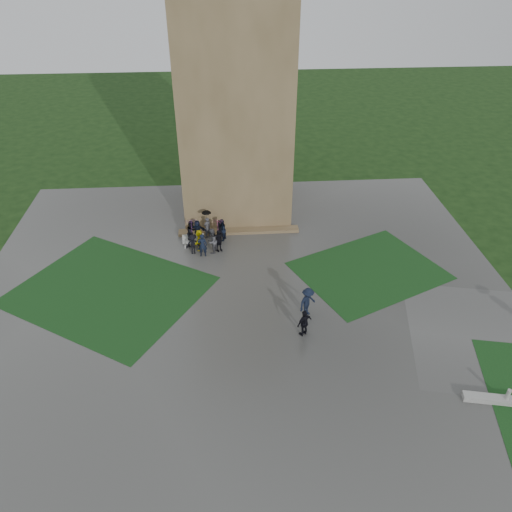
{
  "coord_description": "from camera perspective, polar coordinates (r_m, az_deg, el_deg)",
  "views": [
    {
      "loc": [
        -0.93,
        -21.58,
        19.42
      ],
      "look_at": [
        0.94,
        5.53,
        1.2
      ],
      "focal_mm": 35.0,
      "sensor_mm": 36.0,
      "label": 1
    }
  ],
  "objects": [
    {
      "name": "lawn_inset_right",
      "position": [
        34.22,
        12.79,
        -1.64
      ],
      "size": [
        11.12,
        10.15,
        0.01
      ],
      "primitive_type": "cube",
      "rotation": [
        0.0,
        0.0,
        0.44
      ],
      "color": "#123414",
      "rests_on": "plaza"
    },
    {
      "name": "ground",
      "position": [
        29.04,
        -1.12,
        -8.13
      ],
      "size": [
        120.0,
        120.0,
        0.0
      ],
      "primitive_type": "plane",
      "color": "black"
    },
    {
      "name": "pedestrian_near",
      "position": [
        28.12,
        5.55,
        -7.62
      ],
      "size": [
        1.15,
        1.03,
        1.71
      ],
      "primitive_type": "imported",
      "rotation": [
        0.0,
        0.0,
        3.72
      ],
      "color": "black",
      "rests_on": "plaza"
    },
    {
      "name": "tower",
      "position": [
        38.04,
        -2.52,
        17.92
      ],
      "size": [
        8.0,
        8.0,
        18.0
      ],
      "primitive_type": "cube",
      "color": "brown",
      "rests_on": "ground"
    },
    {
      "name": "plaza",
      "position": [
        30.55,
        -1.32,
        -5.61
      ],
      "size": [
        34.0,
        34.0,
        0.02
      ],
      "primitive_type": "cube",
      "color": "#3C3C39",
      "rests_on": "ground"
    },
    {
      "name": "visitor_cluster",
      "position": [
        35.4,
        -5.73,
        2.54
      ],
      "size": [
        2.93,
        3.07,
        2.7
      ],
      "color": "black",
      "rests_on": "plaza"
    },
    {
      "name": "bench",
      "position": [
        35.94,
        -7.16,
        1.75
      ],
      "size": [
        1.57,
        0.57,
        0.9
      ],
      "rotation": [
        0.0,
        0.0,
        0.06
      ],
      "color": "#A4A4A0",
      "rests_on": "plaza"
    },
    {
      "name": "pedestrian_mid",
      "position": [
        29.4,
        5.92,
        -5.25
      ],
      "size": [
        1.35,
        1.27,
        1.9
      ],
      "primitive_type": "imported",
      "rotation": [
        0.0,
        0.0,
        0.69
      ],
      "color": "black",
      "rests_on": "plaza"
    },
    {
      "name": "tower_plinth",
      "position": [
        37.53,
        -1.97,
        2.89
      ],
      "size": [
        9.0,
        0.8,
        0.22
      ],
      "primitive_type": "cube",
      "color": "brown",
      "rests_on": "plaza"
    },
    {
      "name": "lawn_inset_left",
      "position": [
        32.98,
        -16.45,
        -3.8
      ],
      "size": [
        14.1,
        13.46,
        0.01
      ],
      "primitive_type": "cube",
      "rotation": [
        0.0,
        0.0,
        -0.56
      ],
      "color": "#123414",
      "rests_on": "plaza"
    }
  ]
}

